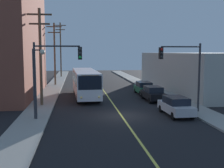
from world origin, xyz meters
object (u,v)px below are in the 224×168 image
object	(u,v)px
parked_car_silver	(176,106)
utility_pole_mid	(55,51)
utility_pole_near	(40,52)
parked_car_green	(144,88)
traffic_signal_right_corner	(183,65)
parked_car_black	(153,93)
city_bus	(85,82)
utility_pole_far	(61,47)
street_lamp_left	(37,73)
traffic_signal_left_corner	(55,66)

from	to	relation	value
parked_car_silver	utility_pole_mid	bearing A→B (deg)	116.85
utility_pole_mid	utility_pole_near	bearing A→B (deg)	-90.10
parked_car_green	utility_pole_mid	size ratio (longest dim) A/B	0.45
parked_car_green	utility_pole_mid	xyz separation A→B (m)	(-11.98, 11.26, 4.73)
utility_pole_mid	traffic_signal_right_corner	bearing A→B (deg)	-60.85
parked_car_black	utility_pole_mid	xyz separation A→B (m)	(-11.86, 16.02, 4.73)
parked_car_silver	utility_pole_mid	distance (m)	26.59
city_bus	utility_pole_near	world-z (taller)	utility_pole_near
parked_car_silver	utility_pole_far	bearing A→B (deg)	106.83
utility_pole_mid	utility_pole_far	distance (m)	15.34
parked_car_silver	utility_pole_mid	size ratio (longest dim) A/B	0.45
parked_car_black	utility_pole_near	xyz separation A→B (m)	(-11.89, -1.66, 4.53)
parked_car_green	parked_car_black	bearing A→B (deg)	-91.48
parked_car_black	parked_car_green	xyz separation A→B (m)	(0.12, 4.77, 0.00)
parked_car_silver	utility_pole_near	xyz separation A→B (m)	(-11.85, 5.66, 4.53)
traffic_signal_right_corner	street_lamp_left	xyz separation A→B (m)	(-12.24, -1.01, -0.56)
city_bus	utility_pole_near	distance (m)	7.91
parked_car_black	utility_pole_mid	bearing A→B (deg)	126.50
city_bus	utility_pole_far	size ratio (longest dim) A/B	1.07
city_bus	parked_car_silver	world-z (taller)	city_bus
utility_pole_near	utility_pole_far	distance (m)	33.02
street_lamp_left	utility_pole_far	bearing A→B (deg)	90.37
parked_car_green	utility_pole_far	world-z (taller)	utility_pole_far
utility_pole_near	utility_pole_mid	distance (m)	17.69
parked_car_green	utility_pole_near	bearing A→B (deg)	-151.85
city_bus	traffic_signal_right_corner	bearing A→B (deg)	-51.89
parked_car_black	utility_pole_mid	world-z (taller)	utility_pole_mid
utility_pole_mid	traffic_signal_right_corner	distance (m)	25.92
parked_car_silver	utility_pole_near	size ratio (longest dim) A/B	0.47
city_bus	traffic_signal_left_corner	distance (m)	12.03
parked_car_silver	parked_car_black	bearing A→B (deg)	89.69
utility_pole_near	street_lamp_left	world-z (taller)	utility_pole_near
parked_car_silver	parked_car_green	world-z (taller)	same
parked_car_black	traffic_signal_right_corner	size ratio (longest dim) A/B	0.74
parked_car_silver	utility_pole_near	bearing A→B (deg)	154.46
parked_car_green	city_bus	bearing A→B (deg)	-172.46
parked_car_silver	parked_car_black	size ratio (longest dim) A/B	1.00
street_lamp_left	traffic_signal_right_corner	bearing A→B (deg)	4.71
parked_car_black	street_lamp_left	world-z (taller)	street_lamp_left
traffic_signal_right_corner	utility_pole_mid	bearing A→B (deg)	119.15
utility_pole_near	traffic_signal_right_corner	distance (m)	13.61
utility_pole_far	parked_car_silver	bearing A→B (deg)	-73.17
utility_pole_near	traffic_signal_right_corner	world-z (taller)	utility_pole_near
parked_car_silver	traffic_signal_left_corner	size ratio (longest dim) A/B	0.74
parked_car_black	parked_car_green	bearing A→B (deg)	88.52
traffic_signal_right_corner	street_lamp_left	world-z (taller)	traffic_signal_right_corner
utility_pole_mid	street_lamp_left	distance (m)	23.69
parked_car_silver	parked_car_green	xyz separation A→B (m)	(0.16, 12.09, 0.00)
traffic_signal_right_corner	city_bus	bearing A→B (deg)	128.11
utility_pole_far	parked_car_black	bearing A→B (deg)	-69.47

